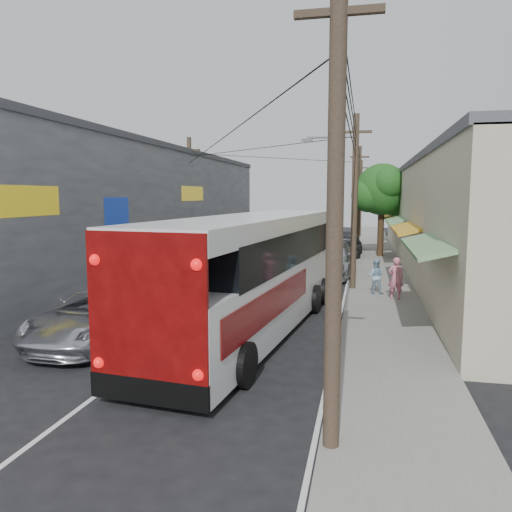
{
  "coord_description": "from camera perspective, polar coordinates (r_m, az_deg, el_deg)",
  "views": [
    {
      "loc": [
        5.67,
        -10.19,
        4.38
      ],
      "look_at": [
        1.62,
        8.39,
        2.07
      ],
      "focal_mm": 35.0,
      "sensor_mm": 36.0,
      "label": 1
    }
  ],
  "objects": [
    {
      "name": "ground",
      "position": [
        12.46,
        -16.19,
        -13.93
      ],
      "size": [
        120.0,
        120.0,
        0.0
      ],
      "primitive_type": "plane",
      "color": "black",
      "rests_on": "ground"
    },
    {
      "name": "sidewalk",
      "position": [
        30.51,
        13.72,
        -1.4
      ],
      "size": [
        3.0,
        80.0,
        0.12
      ],
      "primitive_type": "cube",
      "color": "slate",
      "rests_on": "ground"
    },
    {
      "name": "building_right",
      "position": [
        32.65,
        21.71,
        4.29
      ],
      "size": [
        7.09,
        40.0,
        6.25
      ],
      "color": "beige",
      "rests_on": "ground"
    },
    {
      "name": "building_left",
      "position": [
        31.56,
        -14.46,
        5.4
      ],
      "size": [
        7.2,
        36.0,
        7.25
      ],
      "color": "gray",
      "rests_on": "ground"
    },
    {
      "name": "utility_poles",
      "position": [
        30.63,
        7.57,
        6.41
      ],
      "size": [
        11.8,
        45.28,
        8.0
      ],
      "color": "#473828",
      "rests_on": "ground"
    },
    {
      "name": "street_tree",
      "position": [
        36.23,
        14.3,
        7.19
      ],
      "size": [
        4.4,
        4.0,
        6.6
      ],
      "color": "#3F2B19",
      "rests_on": "ground"
    },
    {
      "name": "coach_bus",
      "position": [
        15.98,
        -0.24,
        -1.86
      ],
      "size": [
        4.13,
        13.19,
        3.74
      ],
      "rotation": [
        0.0,
        0.0,
        -0.11
      ],
      "color": "silver",
      "rests_on": "ground"
    },
    {
      "name": "jeepney",
      "position": [
        15.84,
        -17.3,
        -6.48
      ],
      "size": [
        2.75,
        5.75,
        1.58
      ],
      "primitive_type": "imported",
      "rotation": [
        0.0,
        0.0,
        -0.02
      ],
      "color": "silver",
      "rests_on": "ground"
    },
    {
      "name": "parked_suv",
      "position": [
        27.76,
        8.33,
        -0.28
      ],
      "size": [
        2.99,
        6.54,
        1.86
      ],
      "primitive_type": "imported",
      "rotation": [
        0.0,
        0.0,
        -0.06
      ],
      "color": "#A2A2AA",
      "rests_on": "ground"
    },
    {
      "name": "parked_car_mid",
      "position": [
        36.38,
        10.47,
        1.2
      ],
      "size": [
        2.11,
        4.87,
        1.64
      ],
      "primitive_type": "imported",
      "rotation": [
        0.0,
        0.0,
        -0.04
      ],
      "color": "#242328",
      "rests_on": "ground"
    },
    {
      "name": "parked_car_far",
      "position": [
        39.98,
        10.14,
        1.66
      ],
      "size": [
        2.07,
        4.85,
        1.56
      ],
      "primitive_type": "imported",
      "rotation": [
        0.0,
        0.0,
        -0.09
      ],
      "color": "black",
      "rests_on": "ground"
    },
    {
      "name": "pedestrian_near",
      "position": [
        21.36,
        15.67,
        -2.45
      ],
      "size": [
        0.68,
        0.49,
        1.74
      ],
      "primitive_type": "imported",
      "rotation": [
        0.0,
        0.0,
        3.26
      ],
      "color": "#CC6C84",
      "rests_on": "sidewalk"
    },
    {
      "name": "pedestrian_far",
      "position": [
        22.36,
        13.5,
        -2.26
      ],
      "size": [
        0.78,
        0.63,
        1.52
      ],
      "primitive_type": "imported",
      "rotation": [
        0.0,
        0.0,
        3.06
      ],
      "color": "#92B8D5",
      "rests_on": "sidewalk"
    }
  ]
}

